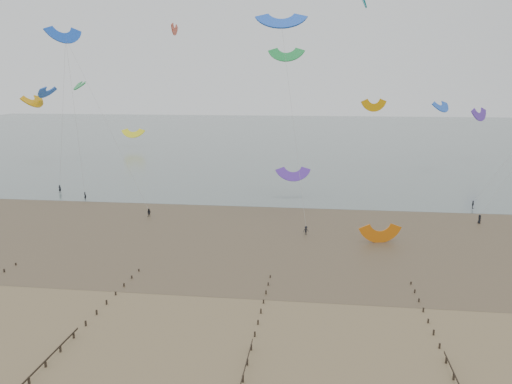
% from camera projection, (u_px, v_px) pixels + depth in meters
% --- Properties ---
extents(ground, '(500.00, 500.00, 0.00)m').
position_uv_depth(ground, '(223.00, 317.00, 54.53)').
color(ground, brown).
rests_on(ground, ground).
extents(sea_and_shore, '(500.00, 665.00, 0.03)m').
position_uv_depth(sea_and_shore, '(237.00, 228.00, 88.38)').
color(sea_and_shore, '#475654').
rests_on(sea_and_shore, ground).
extents(kitesurfer_lead, '(0.78, 0.70, 1.79)m').
position_uv_depth(kitesurfer_lead, '(85.00, 196.00, 109.28)').
color(kitesurfer_lead, black).
rests_on(kitesurfer_lead, ground).
extents(kitesurfers, '(119.31, 30.55, 1.86)m').
position_uv_depth(kitesurfers, '(412.00, 209.00, 98.44)').
color(kitesurfers, black).
rests_on(kitesurfers, ground).
extents(grounded_kite, '(6.74, 5.80, 3.20)m').
position_uv_depth(grounded_kite, '(380.00, 243.00, 80.19)').
color(grounded_kite, orange).
rests_on(grounded_kite, ground).
extents(kites_airborne, '(248.33, 119.26, 42.57)m').
position_uv_depth(kites_airborne, '(193.00, 99.00, 140.89)').
color(kites_airborne, '#5629A8').
rests_on(kites_airborne, ground).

